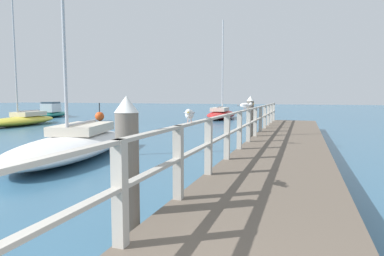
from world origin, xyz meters
name	(u,v)px	position (x,y,z in m)	size (l,w,h in m)	color
pier_deck	(285,151)	(0.00, 10.05, 0.25)	(2.38, 20.10, 0.51)	brown
pier_railing	(248,122)	(-1.11, 10.05, 1.14)	(0.12, 18.62, 1.03)	#B2ADA3
dock_piling_near	(128,175)	(-1.49, 3.16, 0.98)	(0.29, 0.29, 1.94)	#6B6056
dock_piling_far	(250,120)	(-1.49, 12.91, 0.98)	(0.29, 0.29, 1.94)	#6B6056
seagull_foreground	(189,114)	(-1.11, 4.35, 1.67)	(0.23, 0.47, 0.21)	white
seagull_background	(245,105)	(-1.10, 9.32, 1.67)	(0.48, 0.18, 0.21)	white
boat_0	(74,143)	(-6.61, 8.68, 0.39)	(4.36, 7.71, 7.65)	white
boat_2	(53,112)	(-21.51, 24.80, 0.47)	(3.18, 5.45, 1.41)	#197266
boat_4	(22,120)	(-17.28, 17.08, 0.37)	(2.97, 6.55, 8.13)	gold
boat_5	(221,114)	(-6.12, 27.38, 0.42)	(2.33, 6.41, 8.33)	red
channel_buoy	(100,116)	(-14.64, 22.08, 0.36)	(0.70, 0.70, 1.40)	#E54C19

